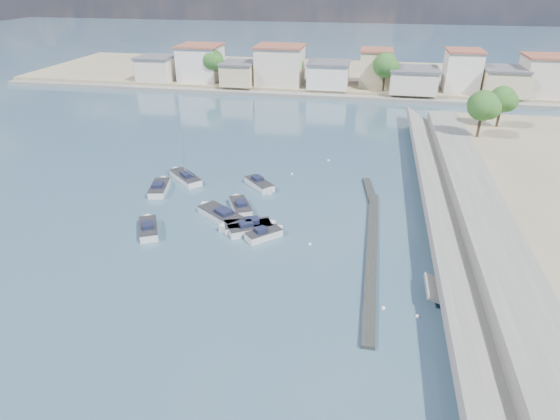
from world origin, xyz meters
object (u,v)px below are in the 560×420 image
(motorboat_c, at_px, (219,214))
(motorboat_d, at_px, (245,227))
(motorboat_b, at_px, (266,234))
(sailboat, at_px, (184,177))
(motorboat_g, at_px, (260,185))
(motorboat_a, at_px, (148,228))
(motorboat_f, at_px, (240,206))
(motorboat_e, at_px, (160,187))
(motorboat_h, at_px, (253,229))

(motorboat_c, bearing_deg, motorboat_d, -31.52)
(motorboat_b, xyz_separation_m, sailboat, (-13.53, 12.42, 0.04))
(motorboat_c, bearing_deg, motorboat_g, 73.04)
(motorboat_d, height_order, motorboat_g, same)
(motorboat_a, relative_size, motorboat_f, 1.01)
(motorboat_g, bearing_deg, motorboat_a, -124.43)
(motorboat_d, distance_m, sailboat, 15.79)
(motorboat_a, relative_size, motorboat_c, 0.82)
(motorboat_b, bearing_deg, sailboat, 137.46)
(motorboat_b, bearing_deg, motorboat_d, 154.64)
(motorboat_a, height_order, sailboat, sailboat)
(motorboat_b, relative_size, motorboat_g, 0.82)
(motorboat_e, distance_m, sailboat, 4.06)
(motorboat_c, height_order, motorboat_h, same)
(motorboat_a, xyz_separation_m, motorboat_b, (12.22, 1.04, -0.00))
(motorboat_d, height_order, sailboat, sailboat)
(motorboat_c, relative_size, sailboat, 0.66)
(motorboat_f, xyz_separation_m, motorboat_g, (0.91, 6.17, 0.00))
(motorboat_b, relative_size, motorboat_f, 0.77)
(motorboat_b, relative_size, motorboat_h, 0.77)
(motorboat_a, height_order, motorboat_h, same)
(motorboat_d, bearing_deg, motorboat_c, 148.48)
(motorboat_d, relative_size, sailboat, 0.60)
(motorboat_d, height_order, motorboat_f, same)
(motorboat_d, distance_m, motorboat_g, 10.78)
(motorboat_d, relative_size, motorboat_e, 0.99)
(motorboat_a, distance_m, sailboat, 13.52)
(motorboat_d, xyz_separation_m, motorboat_f, (-1.79, 4.57, 0.00))
(motorboat_f, bearing_deg, motorboat_h, -60.99)
(motorboat_g, bearing_deg, sailboat, 177.12)
(motorboat_b, xyz_separation_m, motorboat_e, (-15.34, 8.78, 0.00))
(motorboat_c, distance_m, motorboat_g, 8.98)
(motorboat_b, bearing_deg, motorboat_a, -175.13)
(motorboat_f, bearing_deg, motorboat_e, 164.63)
(motorboat_g, distance_m, sailboat, 10.20)
(motorboat_b, xyz_separation_m, motorboat_f, (-4.25, 5.73, 0.00))
(motorboat_e, bearing_deg, motorboat_g, 14.60)
(motorboat_b, height_order, motorboat_g, same)
(motorboat_f, relative_size, sailboat, 0.53)
(motorboat_g, relative_size, sailboat, 0.50)
(motorboat_g, bearing_deg, motorboat_f, -98.35)
(motorboat_g, height_order, sailboat, sailboat)
(motorboat_a, xyz_separation_m, sailboat, (-1.32, 13.46, 0.04))
(motorboat_b, height_order, motorboat_f, same)
(motorboat_d, xyz_separation_m, motorboat_h, (0.88, -0.26, 0.00))
(motorboat_c, relative_size, motorboat_f, 1.23)
(motorboat_h, bearing_deg, motorboat_f, 119.01)
(motorboat_h, bearing_deg, motorboat_a, -169.63)
(motorboat_e, distance_m, motorboat_f, 11.50)
(motorboat_b, height_order, motorboat_e, same)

